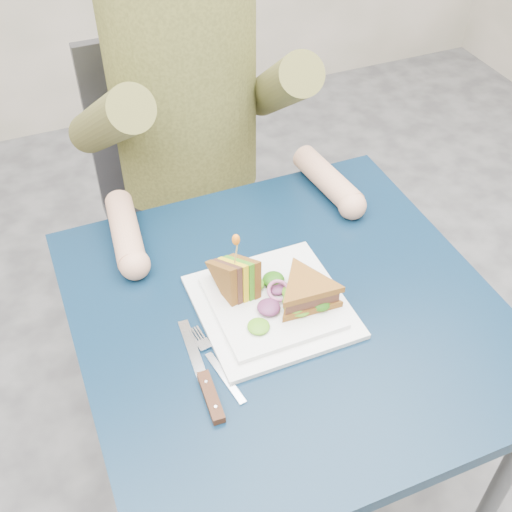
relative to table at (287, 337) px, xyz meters
name	(u,v)px	position (x,y,z in m)	size (l,w,h in m)	color
ground	(279,498)	(0.00, 0.00, -0.65)	(4.00, 4.00, 0.00)	#4F4F52
table	(287,337)	(0.00, 0.00, 0.00)	(0.75, 0.75, 0.73)	black
chair	(183,184)	(0.00, 0.68, -0.11)	(0.42, 0.40, 0.93)	#47474C
diner	(185,76)	(0.00, 0.57, 0.26)	(0.54, 0.59, 0.74)	brown
plate	(272,305)	(-0.03, 0.01, 0.09)	(0.26, 0.26, 0.02)	white
sandwich_flat	(306,292)	(0.03, -0.01, 0.12)	(0.14, 0.14, 0.05)	brown
sandwich_upright	(237,278)	(-0.08, 0.06, 0.13)	(0.08, 0.13, 0.13)	brown
fork	(217,366)	(-0.16, -0.07, 0.08)	(0.04, 0.18, 0.01)	silver
knife	(207,387)	(-0.19, -0.11, 0.09)	(0.03, 0.22, 0.02)	silver
toothpick	(236,252)	(-0.08, 0.06, 0.20)	(0.00, 0.00, 0.06)	tan
toothpick_frill	(236,240)	(-0.08, 0.06, 0.23)	(0.01, 0.01, 0.02)	orange
lettuce_spill	(272,292)	(-0.02, 0.02, 0.11)	(0.15, 0.13, 0.02)	#337A14
onion_ring	(279,291)	(-0.01, 0.02, 0.11)	(0.04, 0.04, 0.01)	#9E4C7A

